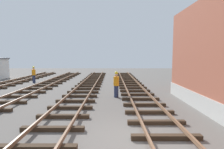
# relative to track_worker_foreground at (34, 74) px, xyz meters

# --- Properties ---
(ground_plane) EXTENTS (80.00, 80.00, 0.00)m
(ground_plane) POSITION_rel_track_worker_foreground_xyz_m (9.52, -14.30, -0.93)
(ground_plane) COLOR #605B56
(track_near_building) EXTENTS (2.50, 51.40, 0.32)m
(track_near_building) POSITION_rel_track_worker_foreground_xyz_m (10.73, -14.30, -0.80)
(track_near_building) COLOR #38281C
(track_near_building) RESTS_ON ground
(track_centre) EXTENTS (2.50, 51.40, 0.32)m
(track_centre) POSITION_rel_track_worker_foreground_xyz_m (6.47, -14.30, -0.80)
(track_centre) COLOR #38281C
(track_centre) RESTS_ON ground
(track_worker_foreground) EXTENTS (0.40, 0.40, 1.87)m
(track_worker_foreground) POSITION_rel_track_worker_foreground_xyz_m (0.00, 0.00, 0.00)
(track_worker_foreground) COLOR #262D4C
(track_worker_foreground) RESTS_ON ground
(track_worker_distant) EXTENTS (0.40, 0.40, 1.87)m
(track_worker_distant) POSITION_rel_track_worker_foreground_xyz_m (9.12, -7.48, 0.00)
(track_worker_distant) COLOR #262D4C
(track_worker_distant) RESTS_ON ground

